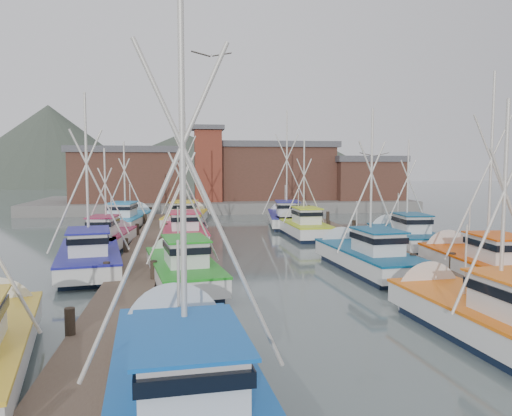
{
  "coord_description": "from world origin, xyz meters",
  "views": [
    {
      "loc": [
        -4.6,
        -23.92,
        5.39
      ],
      "look_at": [
        -0.1,
        7.69,
        2.6
      ],
      "focal_mm": 35.0,
      "sensor_mm": 36.0,
      "label": 1
    }
  ],
  "objects": [
    {
      "name": "dock_left",
      "position": [
        -7.0,
        4.04,
        0.21
      ],
      "size": [
        2.3,
        46.0,
        1.5
      ],
      "color": "brown",
      "rests_on": "ground"
    },
    {
      "name": "boat_12",
      "position": [
        -4.47,
        20.67,
        0.69
      ],
      "size": [
        4.29,
        10.12,
        10.75
      ],
      "rotation": [
        0.0,
        0.0,
        -0.13
      ],
      "color": "black",
      "rests_on": "ground"
    },
    {
      "name": "shed_left",
      "position": [
        -11.0,
        35.0,
        4.34
      ],
      "size": [
        12.72,
        8.48,
        6.2
      ],
      "color": "#562F26",
      "rests_on": "quay"
    },
    {
      "name": "boat_6",
      "position": [
        -9.52,
        2.38,
        0.69
      ],
      "size": [
        4.3,
        9.57,
        9.69
      ],
      "rotation": [
        0.0,
        0.0,
        0.17
      ],
      "color": "black",
      "rests_on": "ground"
    },
    {
      "name": "quay",
      "position": [
        0.0,
        37.0,
        0.6
      ],
      "size": [
        44.0,
        16.0,
        1.2
      ],
      "primitive_type": "cube",
      "color": "gray",
      "rests_on": "ground"
    },
    {
      "name": "boat_14",
      "position": [
        -9.56,
        20.04,
        0.68
      ],
      "size": [
        4.17,
        10.07,
        8.2
      ],
      "rotation": [
        0.0,
        0.0,
        -0.12
      ],
      "color": "black",
      "rests_on": "ground"
    },
    {
      "name": "boat_4",
      "position": [
        -4.82,
        -1.16,
        0.68
      ],
      "size": [
        3.81,
        8.76,
        8.04
      ],
      "rotation": [
        0.0,
        0.0,
        0.15
      ],
      "color": "black",
      "rests_on": "ground"
    },
    {
      "name": "boat_5",
      "position": [
        4.48,
        0.39,
        0.68
      ],
      "size": [
        3.56,
        9.02,
        8.87
      ],
      "rotation": [
        0.0,
        0.0,
        0.08
      ],
      "color": "black",
      "rests_on": "ground"
    },
    {
      "name": "distant_hills",
      "position": [
        -12.76,
        122.59,
        0.0
      ],
      "size": [
        175.0,
        140.0,
        42.0
      ],
      "color": "#444D40",
      "rests_on": "ground"
    },
    {
      "name": "boat_9",
      "position": [
        4.1,
        12.78,
        0.68
      ],
      "size": [
        3.19,
        8.46,
        7.89
      ],
      "rotation": [
        0.0,
        0.0,
        0.04
      ],
      "color": "black",
      "rests_on": "ground"
    },
    {
      "name": "gull_far",
      "position": [
        4.97,
        0.51,
        5.88
      ],
      "size": [
        1.54,
        0.61,
        0.24
      ],
      "rotation": [
        0.0,
        0.0,
        0.03
      ],
      "color": "gray",
      "rests_on": "ground"
    },
    {
      "name": "boat_8",
      "position": [
        -4.72,
        10.97,
        0.68
      ],
      "size": [
        3.29,
        9.24,
        8.01
      ],
      "rotation": [
        0.0,
        0.0,
        0.04
      ],
      "color": "black",
      "rests_on": "ground"
    },
    {
      "name": "boat_11",
      "position": [
        9.71,
        7.28,
        0.68
      ],
      "size": [
        3.18,
        8.62,
        7.7
      ],
      "rotation": [
        0.0,
        0.0,
        -0.05
      ],
      "color": "black",
      "rests_on": "ground"
    },
    {
      "name": "ground",
      "position": [
        0.0,
        0.0,
        0.0
      ],
      "size": [
        260.0,
        260.0,
        0.0
      ],
      "primitive_type": "plane",
      "color": "#43504F",
      "rests_on": "ground"
    },
    {
      "name": "boat_13",
      "position": [
        4.27,
        19.41,
        0.69
      ],
      "size": [
        4.28,
        9.7,
        10.88
      ],
      "rotation": [
        0.0,
        0.0,
        -0.13
      ],
      "color": "black",
      "rests_on": "ground"
    },
    {
      "name": "boat_0",
      "position": [
        -4.7,
        -13.02,
        0.69
      ],
      "size": [
        4.28,
        10.0,
        10.72
      ],
      "rotation": [
        0.0,
        0.0,
        0.07
      ],
      "color": "black",
      "rests_on": "ground"
    },
    {
      "name": "gull_near",
      "position": [
        -3.55,
        -4.58,
        9.53
      ],
      "size": [
        1.55,
        0.63,
        0.24
      ],
      "rotation": [
        0.0,
        0.0,
        0.12
      ],
      "color": "gray",
      "rests_on": "ground"
    },
    {
      "name": "lookout_tower",
      "position": [
        -2.0,
        33.0,
        5.55
      ],
      "size": [
        3.6,
        3.6,
        8.5
      ],
      "color": "maroon",
      "rests_on": "quay"
    },
    {
      "name": "boat_1",
      "position": [
        4.55,
        -9.92,
        0.68
      ],
      "size": [
        3.47,
        9.03,
        8.01
      ],
      "rotation": [
        0.0,
        0.0,
        0.09
      ],
      "color": "black",
      "rests_on": "ground"
    },
    {
      "name": "dock_right",
      "position": [
        7.0,
        4.04,
        0.21
      ],
      "size": [
        2.3,
        46.0,
        1.5
      ],
      "color": "brown",
      "rests_on": "ground"
    },
    {
      "name": "shed_right",
      "position": [
        17.0,
        34.0,
        3.84
      ],
      "size": [
        8.48,
        6.36,
        5.2
      ],
      "color": "#562F26",
      "rests_on": "quay"
    },
    {
      "name": "boat_10",
      "position": [
        -9.44,
        8.49,
        0.68
      ],
      "size": [
        3.03,
        7.85,
        6.95
      ],
      "rotation": [
        0.0,
        0.0,
        -0.09
      ],
      "color": "black",
      "rests_on": "ground"
    },
    {
      "name": "boat_7",
      "position": [
        9.26,
        -2.16,
        0.69
      ],
      "size": [
        4.15,
        9.19,
        10.37
      ],
      "rotation": [
        0.0,
        0.0,
        -0.05
      ],
      "color": "black",
      "rests_on": "ground"
    },
    {
      "name": "shed_center",
      "position": [
        6.0,
        37.0,
        4.69
      ],
      "size": [
        14.84,
        9.54,
        6.9
      ],
      "color": "#562F26",
      "rests_on": "quay"
    }
  ]
}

